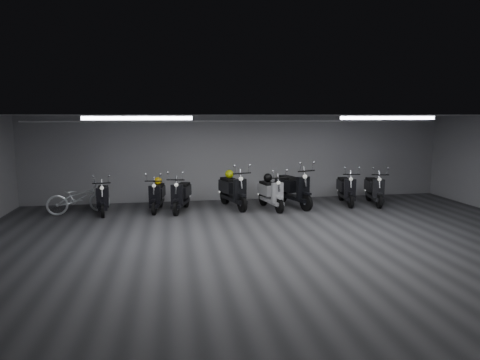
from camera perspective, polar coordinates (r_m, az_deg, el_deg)
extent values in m
cube|color=#313133|center=(9.36, 5.24, -8.64)|extent=(14.00, 10.00, 0.01)
cube|color=gray|center=(8.94, 5.49, 8.82)|extent=(14.00, 10.00, 0.01)
cube|color=gray|center=(13.91, 0.13, 3.02)|extent=(14.00, 0.01, 2.80)
cube|color=gray|center=(4.51, 21.93, -9.82)|extent=(14.00, 0.01, 2.80)
cube|color=white|center=(9.67, -13.77, 8.22)|extent=(2.40, 0.18, 0.08)
cube|color=white|center=(10.99, 19.55, 8.00)|extent=(2.40, 0.18, 0.08)
cylinder|color=white|center=(13.75, 0.19, 8.05)|extent=(13.60, 0.05, 0.05)
imported|color=silver|center=(12.86, -21.23, -1.84)|extent=(1.83, 1.10, 1.12)
sphere|color=black|center=(12.71, 3.82, 0.31)|extent=(0.27, 0.27, 0.27)
sphere|color=gold|center=(12.72, -11.13, -0.12)|extent=(0.23, 0.23, 0.23)
sphere|color=#BFD40C|center=(12.85, -1.46, 0.82)|extent=(0.27, 0.27, 0.27)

